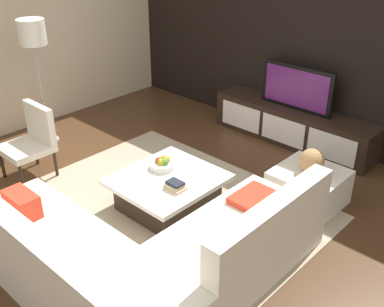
# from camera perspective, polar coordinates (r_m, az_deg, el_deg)

# --- Properties ---
(ground_plane) EXTENTS (14.00, 14.00, 0.00)m
(ground_plane) POSITION_cam_1_polar(r_m,az_deg,el_deg) (4.97, -2.93, -7.55)
(ground_plane) COLOR #4C301C
(feature_wall_back) EXTENTS (6.40, 0.12, 2.80)m
(feature_wall_back) POSITION_cam_1_polar(r_m,az_deg,el_deg) (6.40, 14.82, 13.61)
(feature_wall_back) COLOR black
(feature_wall_back) RESTS_ON ground
(side_wall_left) EXTENTS (0.12, 5.20, 2.80)m
(side_wall_left) POSITION_cam_1_polar(r_m,az_deg,el_deg) (6.99, -21.19, 13.84)
(side_wall_left) COLOR beige
(side_wall_left) RESTS_ON ground
(area_rug) EXTENTS (3.15, 2.61, 0.01)m
(area_rug) POSITION_cam_1_polar(r_m,az_deg,el_deg) (5.03, -3.74, -7.05)
(area_rug) COLOR tan
(area_rug) RESTS_ON ground
(media_console) EXTENTS (2.32, 0.50, 0.50)m
(media_console) POSITION_cam_1_polar(r_m,az_deg,el_deg) (6.51, 12.29, 3.39)
(media_console) COLOR black
(media_console) RESTS_ON ground
(television) EXTENTS (1.04, 0.06, 0.59)m
(television) POSITION_cam_1_polar(r_m,az_deg,el_deg) (6.31, 12.79, 7.91)
(television) COLOR black
(television) RESTS_ON media_console
(sectional_couch) EXTENTS (2.44, 2.43, 0.81)m
(sectional_couch) POSITION_cam_1_polar(r_m,az_deg,el_deg) (4.04, -6.50, -12.32)
(sectional_couch) COLOR silver
(sectional_couch) RESTS_ON ground
(coffee_table) EXTENTS (0.98, 1.07, 0.38)m
(coffee_table) POSITION_cam_1_polar(r_m,az_deg,el_deg) (4.97, -2.97, -4.71)
(coffee_table) COLOR black
(coffee_table) RESTS_ON ground
(accent_chair_near) EXTENTS (0.53, 0.53, 0.87)m
(accent_chair_near) POSITION_cam_1_polar(r_m,az_deg,el_deg) (5.79, -19.08, 1.85)
(accent_chair_near) COLOR black
(accent_chair_near) RESTS_ON ground
(floor_lamp) EXTENTS (0.35, 0.35, 1.68)m
(floor_lamp) POSITION_cam_1_polar(r_m,az_deg,el_deg) (6.34, -19.00, 13.17)
(floor_lamp) COLOR #A5A5AA
(floor_lamp) RESTS_ON ground
(ottoman) EXTENTS (0.70, 0.70, 0.40)m
(ottoman) POSITION_cam_1_polar(r_m,az_deg,el_deg) (5.19, 14.11, -4.10)
(ottoman) COLOR silver
(ottoman) RESTS_ON ground
(fruit_bowl) EXTENTS (0.28, 0.28, 0.14)m
(fruit_bowl) POSITION_cam_1_polar(r_m,az_deg,el_deg) (5.03, -3.62, -1.25)
(fruit_bowl) COLOR silver
(fruit_bowl) RESTS_ON coffee_table
(decorative_ball) EXTENTS (0.27, 0.27, 0.27)m
(decorative_ball) POSITION_cam_1_polar(r_m,az_deg,el_deg) (5.03, 14.54, -0.88)
(decorative_ball) COLOR #AD8451
(decorative_ball) RESTS_ON ottoman
(book_stack) EXTENTS (0.20, 0.15, 0.09)m
(book_stack) POSITION_cam_1_polar(r_m,az_deg,el_deg) (4.66, -2.10, -4.01)
(book_stack) COLOR #CCB78C
(book_stack) RESTS_ON coffee_table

